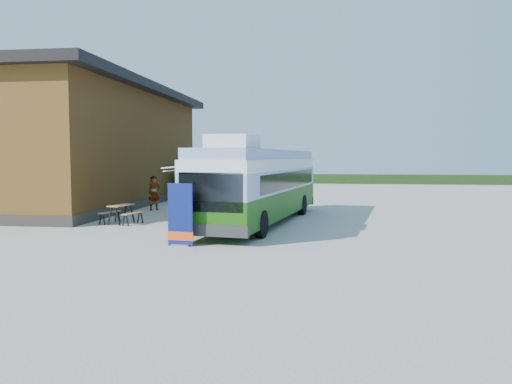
# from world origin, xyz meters

# --- Properties ---
(ground) EXTENTS (100.00, 100.00, 0.00)m
(ground) POSITION_xyz_m (0.00, 0.00, 0.00)
(ground) COLOR #BCB7AD
(ground) RESTS_ON ground
(barn) EXTENTS (9.60, 21.20, 7.50)m
(barn) POSITION_xyz_m (-10.50, 10.00, 3.59)
(barn) COLOR brown
(barn) RESTS_ON ground
(hedge) EXTENTS (40.00, 3.00, 1.00)m
(hedge) POSITION_xyz_m (8.00, 38.00, 0.50)
(hedge) COLOR #264419
(hedge) RESTS_ON ground
(bus) EXTENTS (4.55, 12.89, 3.88)m
(bus) POSITION_xyz_m (1.40, 2.60, 1.85)
(bus) COLOR #266811
(bus) RESTS_ON ground
(awning) EXTENTS (3.14, 4.45, 0.51)m
(awning) POSITION_xyz_m (-1.15, 2.91, 2.83)
(awning) COLOR white
(awning) RESTS_ON ground
(banner) EXTENTS (0.93, 0.28, 2.16)m
(banner) POSITION_xyz_m (-0.55, -3.74, 0.88)
(banner) COLOR navy
(banner) RESTS_ON ground
(picnic_table) EXTENTS (1.79, 1.66, 0.87)m
(picnic_table) POSITION_xyz_m (-4.83, 1.37, 0.65)
(picnic_table) COLOR tan
(picnic_table) RESTS_ON ground
(person_a) EXTENTS (0.85, 0.82, 1.96)m
(person_a) POSITION_xyz_m (-5.30, 7.13, 0.98)
(person_a) COLOR #999999
(person_a) RESTS_ON ground
(person_b) EXTENTS (0.84, 1.02, 1.93)m
(person_b) POSITION_xyz_m (-0.79, 7.64, 0.96)
(person_b) COLOR #999999
(person_b) RESTS_ON ground
(slurry_tanker) EXTENTS (3.53, 5.71, 2.28)m
(slurry_tanker) POSITION_xyz_m (-5.70, 15.83, 1.31)
(slurry_tanker) COLOR #198A1C
(slurry_tanker) RESTS_ON ground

